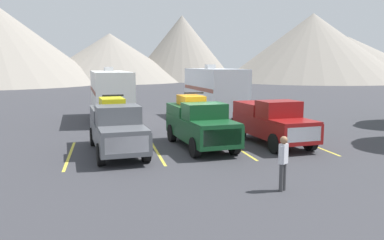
% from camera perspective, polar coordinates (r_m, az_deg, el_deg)
% --- Properties ---
extents(ground_plane, '(240.00, 240.00, 0.00)m').
position_cam_1_polar(ground_plane, '(18.24, 0.51, -4.06)').
color(ground_plane, '#38383D').
extents(pickup_truck_a, '(2.48, 5.90, 2.48)m').
position_cam_1_polar(pickup_truck_a, '(17.48, -11.01, -0.90)').
color(pickup_truck_a, '#595B60').
rests_on(pickup_truck_a, ground).
extents(pickup_truck_b, '(2.48, 5.49, 2.51)m').
position_cam_1_polar(pickup_truck_b, '(18.27, 1.06, -0.34)').
color(pickup_truck_b, '#144723').
rests_on(pickup_truck_b, ground).
extents(pickup_truck_c, '(2.47, 5.38, 2.16)m').
position_cam_1_polar(pickup_truck_c, '(19.34, 11.52, -0.16)').
color(pickup_truck_c, maroon).
rests_on(pickup_truck_c, ground).
extents(lot_stripe_a, '(0.12, 5.50, 0.01)m').
position_cam_1_polar(lot_stripe_a, '(17.60, -17.40, -4.87)').
color(lot_stripe_a, gold).
rests_on(lot_stripe_a, ground).
extents(lot_stripe_b, '(0.12, 5.50, 0.01)m').
position_cam_1_polar(lot_stripe_b, '(17.67, -5.22, -4.48)').
color(lot_stripe_b, gold).
rests_on(lot_stripe_b, ground).
extents(lot_stripe_c, '(0.12, 5.50, 0.01)m').
position_cam_1_polar(lot_stripe_c, '(18.50, 6.34, -3.92)').
color(lot_stripe_c, gold).
rests_on(lot_stripe_c, ground).
extents(lot_stripe_d, '(0.12, 5.50, 0.01)m').
position_cam_1_polar(lot_stripe_d, '(20.01, 16.52, -3.29)').
color(lot_stripe_d, gold).
rests_on(lot_stripe_d, ground).
extents(camper_trailer_a, '(2.87, 8.97, 3.66)m').
position_cam_1_polar(camper_trailer_a, '(27.37, -11.78, 3.95)').
color(camper_trailer_a, white).
rests_on(camper_trailer_a, ground).
extents(camper_trailer_b, '(2.98, 8.02, 3.83)m').
position_cam_1_polar(camper_trailer_b, '(27.58, 3.33, 4.32)').
color(camper_trailer_b, silver).
rests_on(camper_trailer_b, ground).
extents(person_a, '(0.33, 0.31, 1.71)m').
position_cam_1_polar(person_a, '(12.25, 13.15, -5.64)').
color(person_a, '#3F3F42').
rests_on(person_a, ground).
extents(mountain_ridge, '(147.16, 49.93, 16.49)m').
position_cam_1_polar(mountain_ridge, '(85.95, -9.00, 9.90)').
color(mountain_ridge, gray).
rests_on(mountain_ridge, ground).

